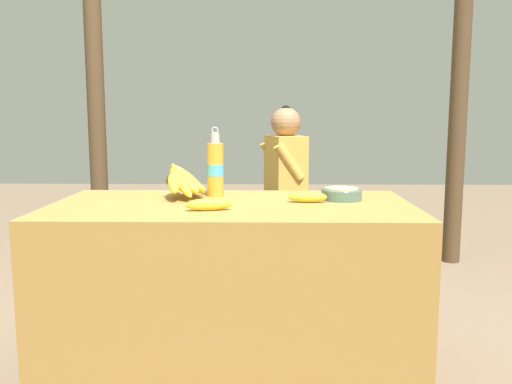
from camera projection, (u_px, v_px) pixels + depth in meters
name	position (u px, v px, depth m)	size (l,w,h in m)	color
ground_plane	(233.00, 367.00, 2.27)	(12.00, 12.00, 0.00)	#75604C
market_counter	(232.00, 287.00, 2.22)	(1.44, 0.76, 0.70)	olive
banana_bunch_ripe	(182.00, 180.00, 2.31)	(0.19, 0.33, 0.16)	#4C381E
serving_bowl	(342.00, 193.00, 2.26)	(0.17, 0.17, 0.05)	#4C6B5B
water_bottle	(215.00, 168.00, 2.35)	(0.07, 0.07, 0.30)	gold
loose_banana_front	(209.00, 205.00, 2.01)	(0.18, 0.08, 0.04)	yellow
loose_banana_side	(307.00, 197.00, 2.20)	(0.16, 0.05, 0.04)	yellow
wooden_bench	(276.00, 215.00, 3.66)	(1.53, 0.32, 0.45)	brown
seated_vendor	(278.00, 176.00, 3.57)	(0.46, 0.43, 1.11)	#232328
banana_bunch_green	(219.00, 193.00, 3.64)	(0.18, 0.30, 0.15)	#4C381E
support_post_near	(95.00, 78.00, 3.77)	(0.12, 0.12, 2.60)	#4C3823
support_post_far	(460.00, 78.00, 3.72)	(0.12, 0.12, 2.60)	#4C3823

